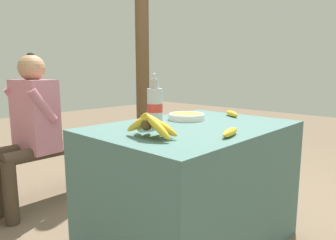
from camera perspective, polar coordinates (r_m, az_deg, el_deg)
name	(u,v)px	position (r m, az deg, el deg)	size (l,w,h in m)	color
market_counter	(192,187)	(1.74, 4.64, -12.56)	(1.11, 0.79, 0.71)	#4C706B
banana_bunch_ripe	(151,124)	(1.32, -3.20, -0.77)	(0.17, 0.29, 0.13)	#4C381E
serving_bowl	(186,116)	(1.82, 3.54, 0.76)	(0.22, 0.22, 0.04)	white
water_bottle	(155,106)	(1.57, -2.52, 2.60)	(0.08, 0.08, 0.28)	silver
loose_banana_front	(230,132)	(1.38, 11.72, -2.31)	(0.17, 0.07, 0.04)	gold
loose_banana_side	(232,114)	(1.99, 12.05, 1.19)	(0.12, 0.15, 0.04)	gold
wooden_bench	(58,155)	(2.50, -20.14, -6.30)	(1.38, 0.32, 0.43)	#4C3823
seated_vendor	(29,122)	(2.32, -24.91, -0.34)	(0.42, 0.41, 1.13)	#473828
banana_bunch_green	(102,131)	(2.67, -12.43, -2.03)	(0.16, 0.24, 0.12)	#4C381E
support_post_far	(142,40)	(3.22, -4.94, 14.87)	(0.14, 0.14, 2.64)	brown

